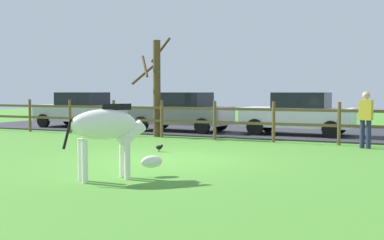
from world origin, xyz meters
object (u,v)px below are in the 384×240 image
(zebra, at_px, (108,130))
(bare_tree, at_px, (156,86))
(crow_on_grass, at_px, (159,147))
(parked_car_grey, at_px, (182,112))
(parked_car_white, at_px, (298,113))
(visitor_near_fence, at_px, (366,117))
(parked_car_silver, at_px, (81,109))

(zebra, bearing_deg, bare_tree, 113.30)
(crow_on_grass, bearing_deg, parked_car_grey, 110.49)
(parked_car_white, xyz_separation_m, visitor_near_fence, (2.62, -3.06, 0.06))
(zebra, bearing_deg, parked_car_silver, 129.86)
(crow_on_grass, bearing_deg, parked_car_white, 69.08)
(bare_tree, xyz_separation_m, parked_car_grey, (0.07, 2.00, -1.01))
(parked_car_silver, xyz_separation_m, visitor_near_fence, (12.34, -2.87, 0.06))
(parked_car_silver, bearing_deg, zebra, -50.14)
(parked_car_grey, bearing_deg, bare_tree, -92.00)
(visitor_near_fence, bearing_deg, crow_on_grass, -147.48)
(parked_car_white, bearing_deg, parked_car_silver, -178.86)
(bare_tree, xyz_separation_m, parked_car_silver, (-5.03, 2.10, -1.01))
(bare_tree, relative_size, parked_car_white, 0.90)
(zebra, distance_m, visitor_near_fence, 8.26)
(bare_tree, distance_m, parked_car_grey, 2.24)
(parked_car_grey, relative_size, parked_car_silver, 1.01)
(crow_on_grass, relative_size, parked_car_silver, 0.05)
(crow_on_grass, xyz_separation_m, visitor_near_fence, (5.02, 3.20, 0.78))
(bare_tree, height_order, parked_car_grey, bare_tree)
(zebra, height_order, parked_car_silver, parked_car_silver)
(zebra, xyz_separation_m, visitor_near_fence, (3.83, 7.32, -0.02))
(crow_on_grass, relative_size, parked_car_white, 0.05)
(bare_tree, height_order, parked_car_silver, bare_tree)
(zebra, xyz_separation_m, parked_car_grey, (-3.41, 10.09, -0.08))
(bare_tree, height_order, visitor_near_fence, bare_tree)
(zebra, distance_m, parked_car_grey, 10.65)
(bare_tree, distance_m, visitor_near_fence, 7.42)
(parked_car_white, bearing_deg, crow_on_grass, -110.92)
(zebra, relative_size, parked_car_silver, 0.40)
(zebra, height_order, parked_car_white, parked_car_white)
(parked_car_silver, relative_size, visitor_near_fence, 2.45)
(bare_tree, relative_size, crow_on_grass, 16.90)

